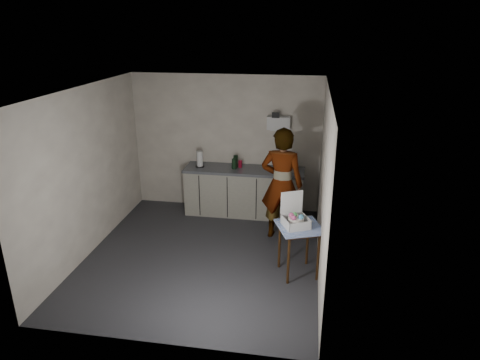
% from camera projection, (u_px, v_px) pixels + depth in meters
% --- Properties ---
extents(ground, '(4.00, 4.00, 0.00)m').
position_uv_depth(ground, '(203.00, 256.00, 6.77)').
color(ground, '#26262B').
rests_on(ground, ground).
extents(wall_back, '(3.60, 0.02, 2.60)m').
position_uv_depth(wall_back, '(226.00, 143.00, 8.17)').
color(wall_back, '#B9AEA1').
rests_on(wall_back, ground).
extents(wall_right, '(0.02, 4.00, 2.60)m').
position_uv_depth(wall_right, '(323.00, 186.00, 6.05)').
color(wall_right, '#B9AEA1').
rests_on(wall_right, ground).
extents(wall_left, '(0.02, 4.00, 2.60)m').
position_uv_depth(wall_left, '(87.00, 172.00, 6.60)').
color(wall_left, '#B9AEA1').
rests_on(wall_left, ground).
extents(ceiling, '(3.60, 4.00, 0.01)m').
position_uv_depth(ceiling, '(197.00, 90.00, 5.87)').
color(ceiling, white).
rests_on(ceiling, wall_back).
extents(kitchen_counter, '(2.24, 0.62, 0.91)m').
position_uv_depth(kitchen_counter, '(244.00, 193.00, 8.14)').
color(kitchen_counter, black).
rests_on(kitchen_counter, ground).
extents(wall_shelf, '(0.42, 0.18, 0.37)m').
position_uv_depth(wall_shelf, '(279.00, 123.00, 7.79)').
color(wall_shelf, white).
rests_on(wall_shelf, ground).
extents(side_table, '(0.77, 0.77, 0.77)m').
position_uv_depth(side_table, '(299.00, 232.00, 6.07)').
color(side_table, '#34180B').
rests_on(side_table, ground).
extents(standing_man, '(0.76, 0.56, 1.92)m').
position_uv_depth(standing_man, '(282.00, 184.00, 7.05)').
color(standing_man, '#B2A593').
rests_on(standing_man, ground).
extents(soap_bottle, '(0.10, 0.11, 0.26)m').
position_uv_depth(soap_bottle, '(234.00, 162.00, 7.92)').
color(soap_bottle, black).
rests_on(soap_bottle, kitchen_counter).
extents(soda_can, '(0.07, 0.07, 0.13)m').
position_uv_depth(soda_can, '(240.00, 164.00, 8.02)').
color(soda_can, red).
rests_on(soda_can, kitchen_counter).
extents(dark_bottle, '(0.07, 0.07, 0.23)m').
position_uv_depth(dark_bottle, '(236.00, 161.00, 8.03)').
color(dark_bottle, black).
rests_on(dark_bottle, kitchen_counter).
extents(paper_towel, '(0.17, 0.17, 0.30)m').
position_uv_depth(paper_towel, '(200.00, 159.00, 8.03)').
color(paper_towel, black).
rests_on(paper_towel, kitchen_counter).
extents(dish_rack, '(0.45, 0.33, 0.31)m').
position_uv_depth(dish_rack, '(285.00, 166.00, 7.87)').
color(dish_rack, silver).
rests_on(dish_rack, kitchen_counter).
extents(bakery_box, '(0.45, 0.46, 0.47)m').
position_uv_depth(bakery_box, '(295.00, 219.00, 6.01)').
color(bakery_box, white).
rests_on(bakery_box, side_table).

